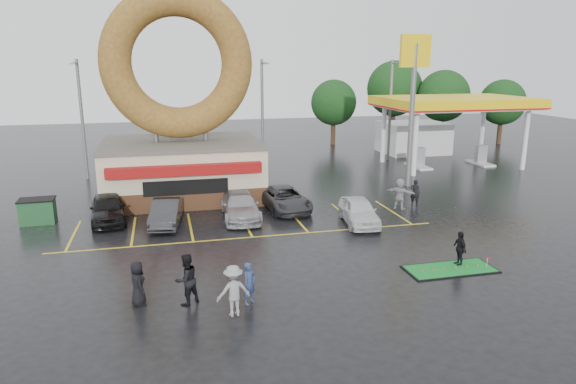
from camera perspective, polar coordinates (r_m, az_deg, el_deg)
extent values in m
plane|color=black|center=(23.39, -2.52, -7.70)|extent=(120.00, 120.00, 0.00)
cube|color=#472B19|center=(35.27, -11.50, 0.58)|extent=(10.00, 8.00, 1.20)
cube|color=beige|center=(34.91, -11.65, 3.38)|extent=(10.00, 8.00, 2.30)
cube|color=#59544C|center=(34.70, -11.75, 5.40)|extent=(10.20, 8.20, 0.20)
cube|color=maroon|center=(30.64, -11.32, 2.39)|extent=(9.00, 0.60, 0.60)
cylinder|color=slate|center=(34.59, -14.47, 6.40)|extent=(0.30, 0.30, 1.20)
cylinder|color=slate|center=(34.70, -9.15, 6.69)|extent=(0.30, 0.30, 1.20)
torus|color=brown|center=(34.33, -12.18, 13.84)|extent=(9.60, 2.00, 9.60)
cylinder|color=silver|center=(41.53, 13.95, 5.15)|extent=(0.40, 0.40, 5.00)
cylinder|color=silver|center=(46.99, 24.87, 5.26)|extent=(0.40, 0.40, 5.00)
cylinder|color=silver|center=(46.86, 10.56, 6.31)|extent=(0.40, 0.40, 5.00)
cylinder|color=silver|center=(51.77, 20.77, 6.36)|extent=(0.40, 0.40, 5.00)
cube|color=silver|center=(46.28, 17.99, 9.20)|extent=(12.00, 8.00, 0.50)
cube|color=yellow|center=(46.26, 18.02, 9.56)|extent=(12.30, 8.30, 0.70)
cube|color=#99999E|center=(45.33, 14.33, 3.80)|extent=(0.90, 0.60, 1.60)
cube|color=#99999E|center=(48.42, 20.63, 3.97)|extent=(0.90, 0.60, 1.60)
cube|color=silver|center=(52.74, 13.72, 5.90)|extent=(6.00, 5.00, 3.00)
cylinder|color=slate|center=(37.66, 13.56, 8.12)|extent=(0.36, 0.36, 10.00)
cube|color=yellow|center=(37.49, 13.97, 14.97)|extent=(2.20, 0.30, 2.20)
cylinder|color=slate|center=(41.92, -21.89, 7.39)|extent=(0.24, 0.24, 9.00)
cylinder|color=slate|center=(40.72, -22.63, 13.10)|extent=(0.12, 2.00, 0.12)
cube|color=slate|center=(39.73, -22.84, 13.01)|extent=(0.40, 0.18, 0.12)
cylinder|color=slate|center=(43.29, -2.87, 8.56)|extent=(0.24, 0.24, 9.00)
cylinder|color=slate|center=(42.11, -2.68, 14.13)|extent=(0.12, 2.00, 0.12)
cube|color=slate|center=(41.13, -2.40, 14.07)|extent=(0.40, 0.18, 0.12)
cylinder|color=slate|center=(47.96, 11.28, 8.86)|extent=(0.24, 0.24, 9.00)
cylinder|color=slate|center=(46.88, 12.06, 13.85)|extent=(0.12, 2.00, 0.12)
cube|color=slate|center=(45.97, 12.61, 13.76)|extent=(0.40, 0.18, 0.12)
cylinder|color=#332114|center=(59.97, 16.65, 6.60)|extent=(0.50, 0.50, 2.88)
sphere|color=black|center=(59.63, 16.91, 10.18)|extent=(5.60, 5.60, 5.60)
cylinder|color=#332114|center=(61.61, 22.43, 6.15)|extent=(0.50, 0.50, 2.52)
sphere|color=black|center=(61.30, 22.72, 9.19)|extent=(4.90, 4.90, 4.90)
cylinder|color=#332114|center=(61.60, 11.55, 7.26)|extent=(0.50, 0.50, 3.24)
sphere|color=black|center=(61.26, 11.75, 11.19)|extent=(6.30, 6.30, 6.30)
cylinder|color=#332114|center=(56.81, 5.02, 6.57)|extent=(0.50, 0.50, 2.52)
sphere|color=black|center=(56.48, 5.10, 9.88)|extent=(4.90, 4.90, 4.90)
imported|color=black|center=(30.53, -19.39, -1.71)|extent=(2.30, 4.74, 1.56)
imported|color=#2A292C|center=(28.99, -13.40, -2.27)|extent=(2.00, 4.37, 1.39)
imported|color=#9C9BA0|center=(29.59, -5.33, -1.55)|extent=(2.25, 5.09, 1.45)
imported|color=#323234|center=(31.17, -0.41, -0.73)|extent=(2.75, 5.20, 1.39)
imported|color=silver|center=(28.71, 7.89, -2.11)|extent=(2.28, 4.47, 1.46)
imported|color=navy|center=(19.27, -4.31, -10.08)|extent=(0.70, 0.67, 1.60)
imported|color=black|center=(19.48, -11.23, -9.50)|extent=(1.19, 1.14, 1.94)
imported|color=gray|center=(18.42, -6.08, -10.85)|extent=(1.31, 0.90, 1.88)
imported|color=black|center=(19.89, -16.36, -9.72)|extent=(0.76, 0.95, 1.68)
imported|color=black|center=(23.88, 18.53, -5.98)|extent=(0.39, 0.92, 1.56)
imported|color=#9B9B9E|center=(31.99, 12.31, -0.19)|extent=(1.66, 1.65, 1.92)
imported|color=black|center=(32.93, 13.93, -0.07)|extent=(0.73, 0.71, 1.69)
cube|color=#1B4825|center=(31.84, -26.05, -1.97)|extent=(1.85, 1.27, 1.30)
cube|color=black|center=(23.53, 17.56, -8.19)|extent=(3.95, 1.71, 0.04)
cube|color=#137729|center=(23.52, 17.56, -8.12)|extent=(3.77, 1.54, 0.03)
cylinder|color=silver|center=(24.09, 21.24, -7.34)|extent=(0.02, 0.02, 0.45)
cube|color=red|center=(24.06, 21.41, -6.92)|extent=(0.14, 0.01, 0.10)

